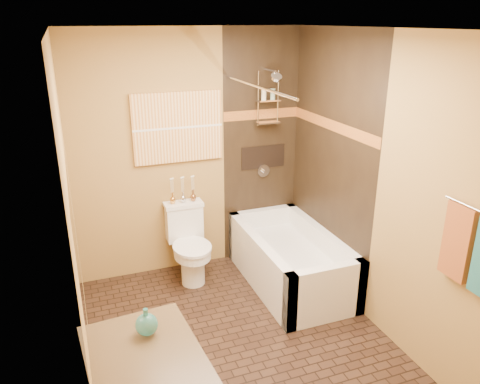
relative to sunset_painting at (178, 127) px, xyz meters
name	(u,v)px	position (x,y,z in m)	size (l,w,h in m)	color
floor	(243,344)	(0.13, -1.48, -1.55)	(3.00, 3.00, 0.00)	black
wall_left	(74,230)	(-1.07, -1.48, -0.30)	(0.02, 3.00, 2.50)	#A1773E
wall_right	(378,187)	(1.33, -1.48, -0.30)	(0.02, 3.00, 2.50)	#A1773E
wall_back	(191,155)	(0.13, 0.02, -0.30)	(2.40, 0.02, 2.50)	#A1773E
wall_front	(360,320)	(0.13, -2.98, -0.30)	(2.40, 0.02, 2.50)	#A1773E
ceiling	(244,29)	(0.13, -1.48, 0.95)	(3.00, 3.00, 0.00)	silver
alcove_tile_back	(261,148)	(0.90, 0.01, -0.30)	(0.85, 0.01, 2.50)	black
alcove_tile_right	(330,163)	(1.32, -0.73, -0.30)	(0.01, 1.50, 2.50)	black
mosaic_band_back	(262,114)	(0.90, 0.00, 0.07)	(0.85, 0.01, 0.10)	brown
mosaic_band_right	(332,125)	(1.31, -0.73, 0.07)	(0.01, 1.50, 0.10)	brown
alcove_niche	(263,157)	(0.93, 0.01, -0.40)	(0.50, 0.01, 0.25)	black
shower_fixtures	(268,111)	(0.93, -0.10, 0.12)	(0.24, 0.33, 1.16)	silver
curtain_rod	(256,86)	(0.53, -0.73, 0.47)	(0.03, 0.03, 1.55)	silver
towel_bar	(480,211)	(1.28, -2.53, -0.10)	(0.02, 0.02, 0.55)	silver
towel_rust	(458,242)	(1.29, -2.40, -0.37)	(0.05, 0.22, 0.52)	#93481A
sunset_painting	(178,127)	(0.00, 0.00, 0.00)	(0.90, 0.04, 0.70)	#C87A2F
vanity_mirror	(79,268)	(-1.06, -2.48, -0.05)	(0.01, 1.00, 0.90)	white
bathtub	(290,263)	(0.93, -0.73, -1.33)	(0.80, 1.50, 0.55)	white
toilet	(189,243)	(0.00, -0.26, -1.15)	(0.40, 0.58, 0.78)	white
teal_bottle	(146,322)	(-0.75, -2.22, -0.60)	(0.13, 0.13, 0.21)	#27766E
bud_vases	(183,189)	(0.00, -0.09, -0.62)	(0.27, 0.06, 0.27)	gold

